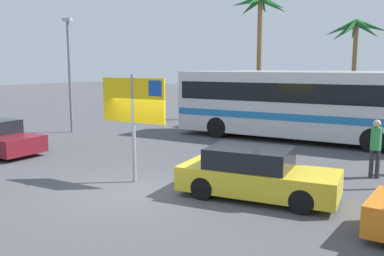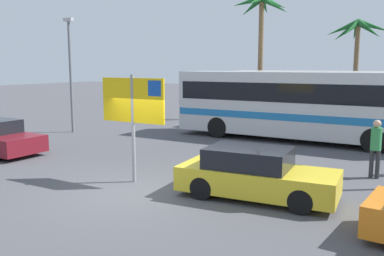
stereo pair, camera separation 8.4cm
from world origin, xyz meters
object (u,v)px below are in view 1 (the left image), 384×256
Objects in this scene: bus_front_coach at (296,102)px; pedestrian_crossing_lot at (376,144)px; car_yellow at (256,174)px; ferry_sign at (134,105)px; bus_rear_coach at (332,98)px.

bus_front_coach is 6.19× the size of pedestrian_crossing_lot.
bus_front_coach is at bearing 94.80° from car_yellow.
ferry_sign is at bearing 129.22° from pedestrian_crossing_lot.
car_yellow is at bearing 151.46° from pedestrian_crossing_lot.
ferry_sign is at bearing -178.46° from car_yellow.
ferry_sign is at bearing -102.59° from bus_rear_coach.
pedestrian_crossing_lot is (3.18, -8.86, -0.70)m from bus_rear_coach.
pedestrian_crossing_lot is (2.46, 3.69, 0.45)m from car_yellow.
ferry_sign reaches higher than bus_rear_coach.
bus_rear_coach is at bearing 76.98° from bus_front_coach.
car_yellow is at bearing -86.68° from bus_rear_coach.
pedestrian_crossing_lot is (6.08, 4.12, -1.24)m from ferry_sign.
bus_rear_coach reaches higher than pedestrian_crossing_lot.
bus_front_coach is 9.56m from ferry_sign.
pedestrian_crossing_lot is at bearing 33.31° from ferry_sign.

